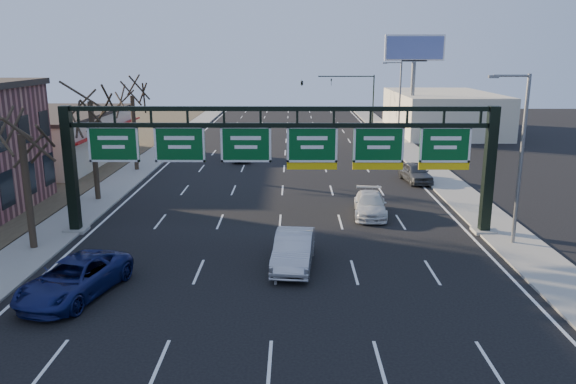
{
  "coord_description": "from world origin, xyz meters",
  "views": [
    {
      "loc": [
        0.75,
        -22.68,
        10.07
      ],
      "look_at": [
        0.52,
        4.71,
        3.2
      ],
      "focal_mm": 35.0,
      "sensor_mm": 36.0,
      "label": 1
    }
  ],
  "objects_px": {
    "car_blue_suv": "(74,278)",
    "car_silver_sedan": "(294,250)",
    "sign_gantry": "(282,153)",
    "car_white_wagon": "(370,204)"
  },
  "relations": [
    {
      "from": "sign_gantry",
      "to": "car_white_wagon",
      "type": "bearing_deg",
      "value": 32.35
    },
    {
      "from": "car_silver_sedan",
      "to": "car_white_wagon",
      "type": "height_order",
      "value": "car_silver_sedan"
    },
    {
      "from": "car_white_wagon",
      "to": "sign_gantry",
      "type": "bearing_deg",
      "value": -142.56
    },
    {
      "from": "car_blue_suv",
      "to": "car_white_wagon",
      "type": "height_order",
      "value": "car_blue_suv"
    },
    {
      "from": "car_silver_sedan",
      "to": "car_blue_suv",
      "type": "bearing_deg",
      "value": -154.1
    },
    {
      "from": "sign_gantry",
      "to": "car_silver_sedan",
      "type": "bearing_deg",
      "value": -82.9
    },
    {
      "from": "car_silver_sedan",
      "to": "car_white_wagon",
      "type": "relative_size",
      "value": 1.05
    },
    {
      "from": "car_silver_sedan",
      "to": "car_white_wagon",
      "type": "bearing_deg",
      "value": 66.19
    },
    {
      "from": "car_blue_suv",
      "to": "car_silver_sedan",
      "type": "relative_size",
      "value": 1.13
    },
    {
      "from": "car_white_wagon",
      "to": "car_silver_sedan",
      "type": "bearing_deg",
      "value": -113.93
    }
  ]
}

